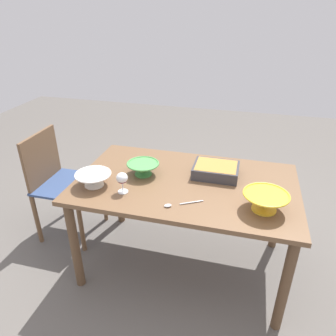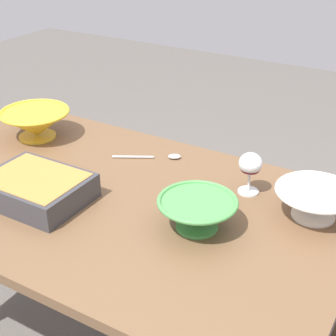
% 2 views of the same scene
% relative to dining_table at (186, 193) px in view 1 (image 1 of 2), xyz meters
% --- Properties ---
extents(ground_plane, '(8.00, 8.00, 0.00)m').
position_rel_dining_table_xyz_m(ground_plane, '(0.00, 0.00, -0.63)').
color(ground_plane, '#5B5651').
extents(dining_table, '(1.45, 0.88, 0.72)m').
position_rel_dining_table_xyz_m(dining_table, '(0.00, 0.00, 0.00)').
color(dining_table, brown).
rests_on(dining_table, ground_plane).
extents(chair, '(0.43, 0.45, 0.89)m').
position_rel_dining_table_xyz_m(chair, '(1.09, -0.15, -0.13)').
color(chair, '#334772').
rests_on(chair, ground_plane).
extents(wine_glass, '(0.07, 0.07, 0.13)m').
position_rel_dining_table_xyz_m(wine_glass, '(0.35, 0.23, 0.18)').
color(wine_glass, white).
rests_on(wine_glass, dining_table).
extents(casserole_dish, '(0.30, 0.23, 0.08)m').
position_rel_dining_table_xyz_m(casserole_dish, '(-0.18, -0.13, 0.13)').
color(casserole_dish, '#38383D').
rests_on(casserole_dish, dining_table).
extents(mixing_bowl, '(0.22, 0.22, 0.09)m').
position_rel_dining_table_xyz_m(mixing_bowl, '(0.30, -0.02, 0.14)').
color(mixing_bowl, '#4C994C').
rests_on(mixing_bowl, dining_table).
extents(small_bowl, '(0.26, 0.26, 0.11)m').
position_rel_dining_table_xyz_m(small_bowl, '(-0.50, 0.20, 0.15)').
color(small_bowl, yellow).
rests_on(small_bowl, dining_table).
extents(serving_bowl, '(0.23, 0.23, 0.09)m').
position_rel_dining_table_xyz_m(serving_bowl, '(0.57, 0.20, 0.14)').
color(serving_bowl, white).
rests_on(serving_bowl, dining_table).
extents(serving_spoon, '(0.22, 0.13, 0.01)m').
position_rel_dining_table_xyz_m(serving_spoon, '(-0.00, 0.29, 0.10)').
color(serving_spoon, silver).
rests_on(serving_spoon, dining_table).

